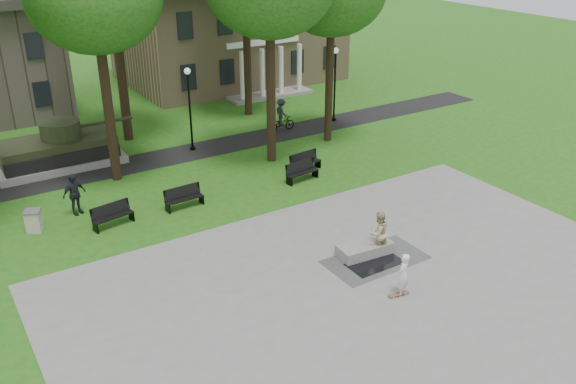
# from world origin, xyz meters

# --- Properties ---
(ground) EXTENTS (120.00, 120.00, 0.00)m
(ground) POSITION_xyz_m (0.00, 0.00, 0.00)
(ground) COLOR #1A5614
(ground) RESTS_ON ground
(plaza) EXTENTS (22.00, 16.00, 0.02)m
(plaza) POSITION_xyz_m (0.00, -5.00, 0.01)
(plaza) COLOR gray
(plaza) RESTS_ON ground
(footpath) EXTENTS (44.00, 2.60, 0.01)m
(footpath) POSITION_xyz_m (0.00, 12.00, 0.01)
(footpath) COLOR black
(footpath) RESTS_ON ground
(building_right) EXTENTS (17.00, 12.00, 8.60)m
(building_right) POSITION_xyz_m (10.00, 26.00, 4.34)
(building_right) COLOR #9E8460
(building_right) RESTS_ON ground
(lamp_mid) EXTENTS (0.36, 0.36, 4.73)m
(lamp_mid) POSITION_xyz_m (0.50, 12.30, 2.79)
(lamp_mid) COLOR black
(lamp_mid) RESTS_ON ground
(lamp_right) EXTENTS (0.36, 0.36, 4.73)m
(lamp_right) POSITION_xyz_m (10.50, 12.30, 2.79)
(lamp_right) COLOR black
(lamp_right) RESTS_ON ground
(tank_monument) EXTENTS (7.45, 3.40, 2.40)m
(tank_monument) POSITION_xyz_m (-6.46, 14.00, 0.86)
(tank_monument) COLOR gray
(tank_monument) RESTS_ON ground
(puddle) EXTENTS (2.20, 1.20, 0.00)m
(puddle) POSITION_xyz_m (1.30, -2.96, 0.02)
(puddle) COLOR black
(puddle) RESTS_ON plaza
(concrete_block) EXTENTS (2.28, 1.19, 0.45)m
(concrete_block) POSITION_xyz_m (1.41, -2.17, 0.24)
(concrete_block) COLOR gray
(concrete_block) RESTS_ON plaza
(skateboard) EXTENTS (0.80, 0.33, 0.07)m
(skateboard) POSITION_xyz_m (0.60, -5.08, 0.06)
(skateboard) COLOR brown
(skateboard) RESTS_ON plaza
(skateboarder) EXTENTS (0.70, 0.60, 1.62)m
(skateboarder) POSITION_xyz_m (0.76, -5.05, 0.83)
(skateboarder) COLOR silver
(skateboarder) RESTS_ON plaza
(friend_watching) EXTENTS (0.89, 0.70, 1.82)m
(friend_watching) POSITION_xyz_m (1.89, -2.39, 0.93)
(friend_watching) COLOR tan
(friend_watching) RESTS_ON plaza
(pedestrian_walker) EXTENTS (1.22, 0.82, 1.92)m
(pedestrian_walker) POSITION_xyz_m (-7.29, 7.60, 0.96)
(pedestrian_walker) COLOR black
(pedestrian_walker) RESTS_ON ground
(cyclist) EXTENTS (1.82, 1.03, 2.04)m
(cyclist) POSITION_xyz_m (6.53, 12.38, 0.84)
(cyclist) COLOR black
(cyclist) RESTS_ON ground
(park_bench_0) EXTENTS (1.85, 0.83, 1.00)m
(park_bench_0) POSITION_xyz_m (-6.25, 5.61, 0.52)
(park_bench_0) COLOR black
(park_bench_0) RESTS_ON ground
(park_bench_1) EXTENTS (1.82, 0.60, 1.00)m
(park_bench_1) POSITION_xyz_m (-2.93, 5.63, 0.52)
(park_bench_1) COLOR black
(park_bench_1) RESTS_ON ground
(park_bench_2) EXTENTS (1.84, 0.71, 1.00)m
(park_bench_2) POSITION_xyz_m (3.35, 5.32, 0.52)
(park_bench_2) COLOR black
(park_bench_2) RESTS_ON ground
(park_bench_3) EXTENTS (1.84, 0.74, 1.00)m
(park_bench_3) POSITION_xyz_m (4.20, 6.28, 0.52)
(park_bench_3) COLOR black
(park_bench_3) RESTS_ON ground
(trash_bin) EXTENTS (0.88, 0.88, 0.96)m
(trash_bin) POSITION_xyz_m (-9.23, 6.91, 0.49)
(trash_bin) COLOR #B0A991
(trash_bin) RESTS_ON ground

